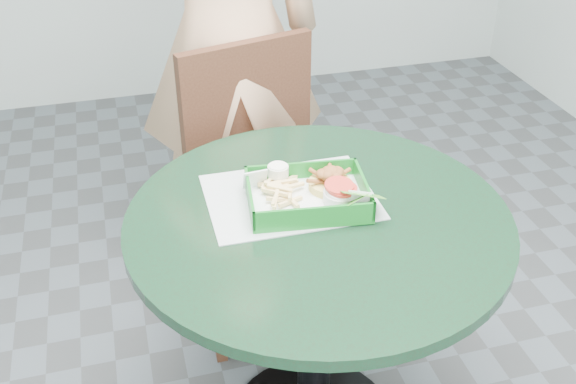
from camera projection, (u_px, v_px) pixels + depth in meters
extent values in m
cylinder|color=black|center=(315.00, 333.00, 1.81)|extent=(0.09, 0.09, 0.70)
cylinder|color=#263D33|center=(318.00, 227.00, 1.62)|extent=(0.92, 0.92, 0.03)
cube|color=black|center=(264.00, 205.00, 2.20)|extent=(0.47, 0.47, 0.04)
cube|color=black|center=(247.00, 108.00, 2.24)|extent=(0.47, 0.04, 0.46)
cube|color=black|center=(218.00, 310.00, 2.13)|extent=(0.04, 0.04, 0.43)
cube|color=black|center=(339.00, 288.00, 2.21)|extent=(0.04, 0.04, 0.43)
cube|color=black|center=(198.00, 236.00, 2.45)|extent=(0.04, 0.04, 0.43)
cube|color=black|center=(304.00, 219.00, 2.54)|extent=(0.04, 0.04, 0.43)
cube|color=#B2BEBD|center=(290.00, 203.00, 1.67)|extent=(0.41, 0.31, 0.00)
cube|color=#116C1D|center=(307.00, 209.00, 1.64)|extent=(0.28, 0.21, 0.01)
cube|color=white|center=(307.00, 207.00, 1.64)|extent=(0.27, 0.20, 0.00)
cube|color=#116C1D|center=(296.00, 178.00, 1.71)|extent=(0.28, 0.01, 0.05)
cube|color=#116C1D|center=(320.00, 223.00, 1.54)|extent=(0.28, 0.01, 0.05)
cube|color=#116C1D|center=(361.00, 191.00, 1.66)|extent=(0.01, 0.21, 0.05)
cube|color=#116C1D|center=(251.00, 208.00, 1.60)|extent=(0.01, 0.21, 0.05)
cylinder|color=#D2B859|center=(327.00, 190.00, 1.68)|extent=(0.11, 0.11, 0.02)
cylinder|color=white|center=(274.00, 180.00, 1.68)|extent=(0.05, 0.05, 0.03)
cylinder|color=white|center=(274.00, 174.00, 1.67)|extent=(0.05, 0.05, 0.00)
cylinder|color=silver|center=(340.00, 201.00, 1.63)|extent=(0.09, 0.09, 0.03)
torus|color=silver|center=(341.00, 195.00, 1.62)|extent=(0.08, 0.08, 0.01)
cylinder|color=red|center=(341.00, 192.00, 1.62)|extent=(0.07, 0.07, 0.01)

